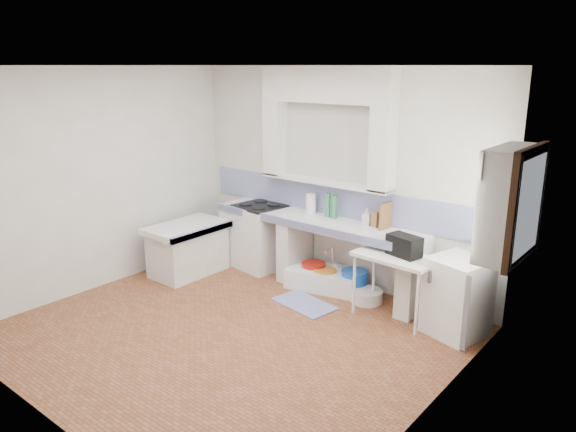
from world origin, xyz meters
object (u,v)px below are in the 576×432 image
Objects in this scene: fridge at (457,297)px; stove at (260,237)px; side_table at (394,287)px; sink at (324,280)px.

stove is at bearing -168.00° from fridge.
side_table is (2.27, -0.26, -0.07)m from stove.
sink is at bearing -168.72° from fridge.
stove is 1.04× the size of fridge.
fridge is (1.83, -0.13, 0.31)m from sink.
side_table is at bearing 0.76° from stove.
stove is 1.20m from sink.
fridge is (0.71, 0.08, 0.05)m from side_table.
stove is 2.28m from side_table.
stove reaches higher than sink.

